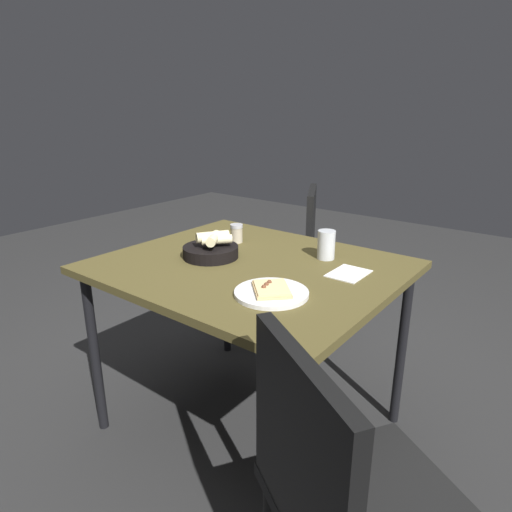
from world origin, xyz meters
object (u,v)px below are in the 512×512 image
(dining_table, at_px, (249,279))
(pizza_plate, at_px, (271,292))
(pepper_shaker, at_px, (237,234))
(beer_glass, at_px, (326,246))
(chair_far, at_px, (290,255))
(chair_near, at_px, (344,495))
(bread_basket, at_px, (212,249))

(dining_table, relative_size, pizza_plate, 4.55)
(dining_table, bearing_deg, pizza_plate, -128.22)
(pepper_shaker, bearing_deg, pizza_plate, -129.16)
(beer_glass, height_order, pepper_shaker, beer_glass)
(chair_far, bearing_deg, dining_table, -157.16)
(pepper_shaker, relative_size, chair_near, 0.09)
(bread_basket, relative_size, chair_far, 0.25)
(dining_table, relative_size, chair_near, 1.26)
(bread_basket, distance_m, beer_glass, 0.46)
(pepper_shaker, bearing_deg, chair_far, 10.77)
(dining_table, height_order, beer_glass, beer_glass)
(beer_glass, relative_size, chair_near, 0.13)
(bread_basket, relative_size, chair_near, 0.25)
(pizza_plate, height_order, bread_basket, bread_basket)
(dining_table, height_order, bread_basket, bread_basket)
(chair_near, distance_m, chair_far, 1.72)
(dining_table, xyz_separation_m, chair_near, (-0.54, -0.70, -0.18))
(bread_basket, bearing_deg, beer_glass, -53.99)
(chair_far, bearing_deg, pizza_plate, -149.73)
(dining_table, relative_size, bread_basket, 4.94)
(bread_basket, xyz_separation_m, beer_glass, (0.27, -0.37, 0.02))
(bread_basket, distance_m, chair_near, 1.05)
(bread_basket, distance_m, pepper_shaker, 0.23)
(beer_glass, height_order, chair_far, chair_far)
(dining_table, distance_m, chair_far, 0.91)
(pizza_plate, bearing_deg, beer_glass, 5.53)
(pepper_shaker, bearing_deg, chair_near, -128.19)
(chair_near, height_order, chair_far, chair_far)
(dining_table, height_order, chair_near, chair_near)
(bread_basket, xyz_separation_m, pepper_shaker, (0.22, 0.06, 0.00))
(pizza_plate, height_order, chair_far, chair_far)
(chair_near, xyz_separation_m, chair_far, (1.36, 1.05, -0.00))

